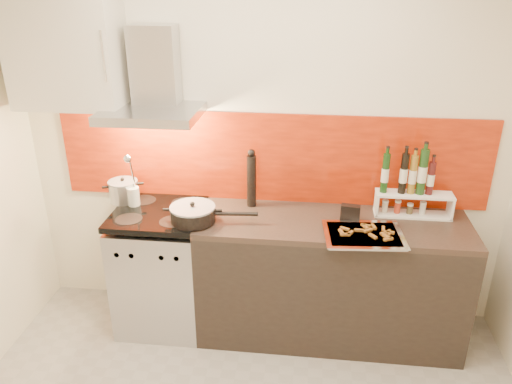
# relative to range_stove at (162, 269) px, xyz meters

# --- Properties ---
(back_wall) EXTENTS (3.40, 0.02, 2.60)m
(back_wall) POSITION_rel_range_stove_xyz_m (0.70, 0.30, 0.86)
(back_wall) COLOR silver
(back_wall) RESTS_ON ground
(backsplash) EXTENTS (3.00, 0.02, 0.64)m
(backsplash) POSITION_rel_range_stove_xyz_m (0.75, 0.29, 0.78)
(backsplash) COLOR maroon
(backsplash) RESTS_ON back_wall
(range_stove) EXTENTS (0.60, 0.60, 0.91)m
(range_stove) POSITION_rel_range_stove_xyz_m (0.00, 0.00, 0.00)
(range_stove) COLOR #B7B7BA
(range_stove) RESTS_ON ground
(counter) EXTENTS (1.80, 0.60, 0.90)m
(counter) POSITION_rel_range_stove_xyz_m (1.20, 0.00, 0.01)
(counter) COLOR black
(counter) RESTS_ON ground
(range_hood) EXTENTS (0.62, 0.50, 0.61)m
(range_hood) POSITION_rel_range_stove_xyz_m (0.00, 0.14, 1.30)
(range_hood) COLOR #B7B7BA
(range_hood) RESTS_ON back_wall
(upper_cabinet) EXTENTS (0.70, 0.35, 0.72)m
(upper_cabinet) POSITION_rel_range_stove_xyz_m (-0.55, 0.13, 1.51)
(upper_cabinet) COLOR beige
(upper_cabinet) RESTS_ON back_wall
(stock_pot) EXTENTS (0.21, 0.21, 0.18)m
(stock_pot) POSITION_rel_range_stove_xyz_m (-0.28, 0.13, 0.55)
(stock_pot) COLOR #B7B7BA
(stock_pot) RESTS_ON range_stove
(saute_pan) EXTENTS (0.58, 0.30, 0.14)m
(saute_pan) POSITION_rel_range_stove_xyz_m (0.29, -0.12, 0.52)
(saute_pan) COLOR black
(saute_pan) RESTS_ON range_stove
(utensil_jar) EXTENTS (0.09, 0.13, 0.41)m
(utensil_jar) POSITION_rel_range_stove_xyz_m (-0.19, 0.06, 0.58)
(utensil_jar) COLOR silver
(utensil_jar) RESTS_ON range_stove
(pepper_mill) EXTENTS (0.07, 0.07, 0.42)m
(pepper_mill) POSITION_rel_range_stove_xyz_m (0.63, 0.18, 0.66)
(pepper_mill) COLOR black
(pepper_mill) RESTS_ON counter
(step_shelf) EXTENTS (0.51, 0.14, 0.47)m
(step_shelf) POSITION_rel_range_stove_xyz_m (1.70, 0.15, 0.65)
(step_shelf) COLOR white
(step_shelf) RESTS_ON counter
(caddy_box) EXTENTS (0.13, 0.07, 0.11)m
(caddy_box) POSITION_rel_range_stove_xyz_m (1.31, 0.02, 0.52)
(caddy_box) COLOR black
(caddy_box) RESTS_ON counter
(baking_tray) EXTENTS (0.52, 0.41, 0.03)m
(baking_tray) POSITION_rel_range_stove_xyz_m (1.38, -0.19, 0.47)
(baking_tray) COLOR silver
(baking_tray) RESTS_ON counter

